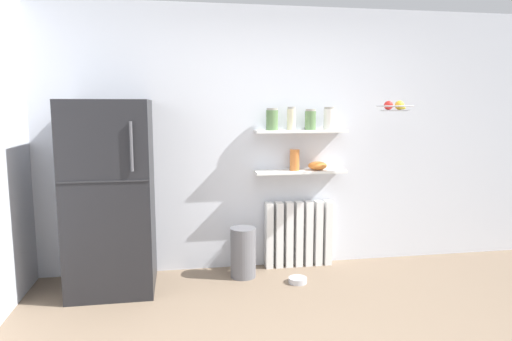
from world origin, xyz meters
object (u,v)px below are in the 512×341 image
at_px(hanging_fruit_basket, 395,107).
at_px(storage_jar_0, 272,119).
at_px(shelf_bowl, 318,166).
at_px(storage_jar_3, 329,118).
at_px(storage_jar_2, 310,120).
at_px(trash_bin, 243,252).
at_px(storage_jar_1, 291,119).
at_px(radiator, 299,234).
at_px(refrigerator, 111,196).
at_px(vase, 295,160).
at_px(pet_food_bowl, 298,280).

bearing_deg(hanging_fruit_basket, storage_jar_0, 160.66).
bearing_deg(shelf_bowl, storage_jar_3, 0.00).
xyz_separation_m(storage_jar_2, trash_bin, (-0.70, -0.18, -1.26)).
relative_size(storage_jar_1, storage_jar_3, 1.00).
relative_size(radiator, storage_jar_3, 3.09).
relative_size(refrigerator, trash_bin, 3.50).
distance_m(storage_jar_0, storage_jar_3, 0.58).
bearing_deg(storage_jar_1, storage_jar_0, 180.00).
distance_m(shelf_bowl, hanging_fruit_basket, 0.93).
distance_m(storage_jar_0, trash_bin, 1.32).
distance_m(storage_jar_2, trash_bin, 1.45).
xyz_separation_m(storage_jar_2, vase, (-0.16, -0.00, -0.40)).
bearing_deg(storage_jar_0, vase, 0.00).
xyz_separation_m(radiator, pet_food_bowl, (-0.13, -0.45, -0.31)).
distance_m(refrigerator, storage_jar_1, 1.84).
relative_size(storage_jar_0, trash_bin, 0.44).
bearing_deg(shelf_bowl, storage_jar_0, 180.00).
height_order(refrigerator, hanging_fruit_basket, refrigerator).
relative_size(storage_jar_1, trash_bin, 0.47).
xyz_separation_m(vase, trash_bin, (-0.55, -0.18, -0.86)).
height_order(storage_jar_0, storage_jar_1, storage_jar_1).
distance_m(refrigerator, trash_bin, 1.34).
xyz_separation_m(refrigerator, shelf_bowl, (1.98, 0.25, 0.20)).
distance_m(radiator, storage_jar_2, 1.17).
relative_size(trash_bin, hanging_fruit_basket, 1.44).
bearing_deg(refrigerator, storage_jar_2, 7.48).
xyz_separation_m(storage_jar_0, trash_bin, (-0.32, -0.18, -1.27)).
distance_m(storage_jar_1, pet_food_bowl, 1.55).
bearing_deg(pet_food_bowl, storage_jar_1, 86.14).
xyz_separation_m(storage_jar_3, hanging_fruit_basket, (0.51, -0.38, 0.12)).
height_order(radiator, hanging_fruit_basket, hanging_fruit_basket).
bearing_deg(storage_jar_3, vase, 180.00).
distance_m(vase, shelf_bowl, 0.25).
distance_m(storage_jar_3, hanging_fruit_basket, 0.65).
relative_size(storage_jar_1, vase, 1.07).
distance_m(storage_jar_1, storage_jar_3, 0.39).
height_order(storage_jar_3, trash_bin, storage_jar_3).
distance_m(pet_food_bowl, hanging_fruit_basket, 1.85).
bearing_deg(hanging_fruit_basket, storage_jar_2, 151.43).
bearing_deg(vase, shelf_bowl, 0.00).
xyz_separation_m(storage_jar_3, pet_food_bowl, (-0.42, -0.42, -1.49)).
height_order(refrigerator, vase, refrigerator).
xyz_separation_m(storage_jar_1, shelf_bowl, (0.28, 0.00, -0.47)).
distance_m(shelf_bowl, pet_food_bowl, 1.14).
relative_size(pet_food_bowl, hanging_fruit_basket, 0.51).
xyz_separation_m(refrigerator, storage_jar_2, (1.89, 0.25, 0.66)).
bearing_deg(storage_jar_0, storage_jar_3, 0.00).
distance_m(storage_jar_2, storage_jar_3, 0.19).
xyz_separation_m(radiator, storage_jar_1, (-0.10, -0.03, 1.18)).
xyz_separation_m(pet_food_bowl, hanging_fruit_basket, (0.92, 0.04, 1.60)).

